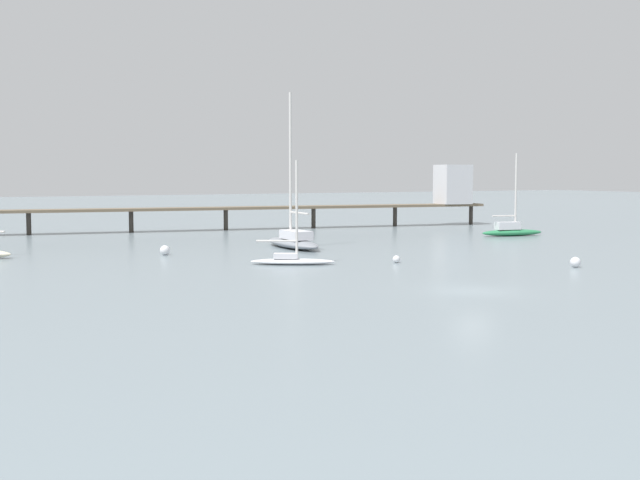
% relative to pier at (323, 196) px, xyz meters
% --- Properties ---
extents(ground_plane, '(400.00, 400.00, 0.00)m').
position_rel_pier_xyz_m(ground_plane, '(-16.87, -49.70, -3.74)').
color(ground_plane, gray).
extents(pier, '(75.80, 13.85, 7.55)m').
position_rel_pier_xyz_m(pier, '(0.00, 0.00, 0.00)').
color(pier, brown).
rests_on(pier, ground_plane).
extents(sailboat_white, '(6.00, 4.23, 7.42)m').
position_rel_pier_xyz_m(sailboat_white, '(-20.08, -33.20, -3.25)').
color(sailboat_white, white).
rests_on(sailboat_white, ground_plane).
extents(sailboat_green, '(7.04, 2.78, 8.55)m').
position_rel_pier_xyz_m(sailboat_green, '(11.56, -20.05, -3.09)').
color(sailboat_green, '#287F4C').
rests_on(sailboat_green, ground_plane).
extents(sailboat_gray, '(2.76, 9.18, 13.46)m').
position_rel_pier_xyz_m(sailboat_gray, '(-14.48, -21.90, -2.98)').
color(sailboat_gray, gray).
rests_on(sailboat_gray, ground_plane).
extents(mooring_buoy_far, '(0.72, 0.72, 0.72)m').
position_rel_pier_xyz_m(mooring_buoy_far, '(-3.46, -43.95, -3.38)').
color(mooring_buoy_far, silver).
rests_on(mooring_buoy_far, ground_plane).
extents(mooring_buoy_outer, '(0.78, 0.78, 0.78)m').
position_rel_pier_xyz_m(mooring_buoy_outer, '(-26.15, -22.57, -3.35)').
color(mooring_buoy_outer, silver).
rests_on(mooring_buoy_outer, ground_plane).
extents(mooring_buoy_near, '(0.54, 0.54, 0.54)m').
position_rel_pier_xyz_m(mooring_buoy_near, '(-12.90, -35.84, -3.47)').
color(mooring_buoy_near, silver).
rests_on(mooring_buoy_near, ground_plane).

